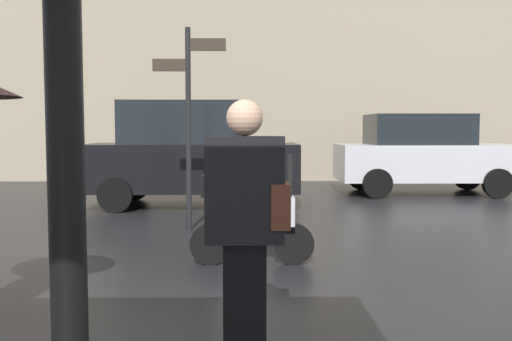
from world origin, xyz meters
name	(u,v)px	position (x,y,z in m)	size (l,w,h in m)	color
pedestrian_with_bag	(247,219)	(1.00, 1.11, 0.97)	(0.52, 0.24, 1.71)	black
parked_scooter	(248,215)	(1.01, 3.95, 0.56)	(1.40, 0.32, 1.23)	black
parked_car_left	(190,154)	(-0.13, 8.90, 1.02)	(4.10, 1.98, 2.05)	black
parked_car_right	(423,153)	(5.11, 10.89, 0.95)	(4.08, 1.93, 1.85)	silver
street_signpost	(189,108)	(0.14, 6.14, 1.82)	(1.08, 0.08, 3.01)	black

